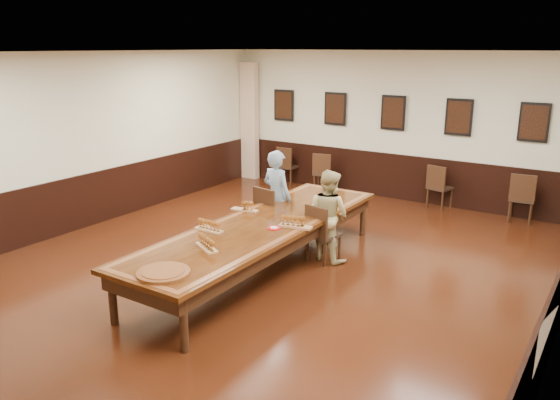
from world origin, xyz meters
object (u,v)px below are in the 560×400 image
Objects in this scene: conference_table at (262,233)px; spare_chair_c at (440,186)px; chair_man at (273,215)px; chair_woman at (324,233)px; spare_chair_b at (324,172)px; person_man at (277,197)px; carved_platter at (163,273)px; spare_chair_d at (522,197)px; spare_chair_a at (288,165)px; person_woman at (328,215)px.

spare_chair_c is at bearing 76.32° from conference_table.
chair_woman is (1.13, -0.24, -0.04)m from chair_man.
chair_woman is 4.30m from spare_chair_b.
person_man reaches higher than carved_platter.
chair_man is 4.09m from spare_chair_c.
chair_woman is 1.06m from conference_table.
spare_chair_d reaches higher than spare_chair_c.
spare_chair_b is (-0.94, 3.53, -0.04)m from chair_man.
spare_chair_a is at bearing -51.31° from chair_man.
person_woman reaches higher than spare_chair_c.
conference_table is (2.59, -4.83, 0.15)m from spare_chair_a.
chair_woman reaches higher than spare_chair_b.
spare_chair_a is 0.19× the size of conference_table.
person_man reaches higher than spare_chair_a.
person_man is 1.10× the size of person_woman.
chair_man is at bearing 42.58° from spare_chair_d.
chair_man is 0.32m from person_man.
person_man is (-3.33, -3.52, 0.32)m from spare_chair_d.
spare_chair_b is 4.23m from person_woman.
person_woman is at bearing -90.00° from chair_woman.
spare_chair_d is at bearing -169.07° from spare_chair_c.
conference_table is at bearing 54.86° from spare_chair_d.
chair_man is at bearing 4.53° from person_woman.
spare_chair_c is at bearing -105.51° from person_man.
person_man is at bearing 101.10° from carved_platter.
person_woman is at bearing 95.15° from spare_chair_c.
chair_man is 1.16m from chair_woman.
person_woman reaches higher than carved_platter.
conference_table is at bearing 90.09° from spare_chair_c.
carved_platter is (-1.05, -6.96, 0.31)m from spare_chair_c.
chair_woman is at bearing 128.58° from spare_chair_a.
spare_chair_d reaches higher than spare_chair_a.
spare_chair_a is 1.01× the size of spare_chair_c.
spare_chair_d is 0.60× the size of person_man.
spare_chair_c reaches higher than carved_platter.
carved_platter is (0.66, -3.36, -0.03)m from person_man.
spare_chair_a is 1.10m from spare_chair_b.
chair_man is at bearing 101.77° from carved_platter.
chair_man is 4.93m from spare_chair_d.
chair_man is 3.34m from carved_platter.
spare_chair_b is at bearing -65.08° from chair_man.
conference_table is (-2.79, -4.75, 0.13)m from spare_chair_d.
chair_man is at bearing -0.37° from chair_woman.
spare_chair_b is at bearing -3.37° from spare_chair_d.
chair_man reaches higher than spare_chair_c.
spare_chair_b is 1.00× the size of spare_chair_c.
chair_woman is 1.24× the size of carved_platter.
person_man reaches higher than person_woman.
carved_platter is at bearing 95.15° from spare_chair_c.
chair_man is 1.10× the size of spare_chair_c.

